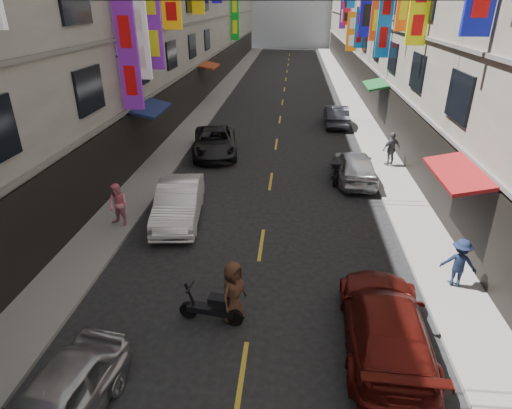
% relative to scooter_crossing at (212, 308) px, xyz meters
% --- Properties ---
extents(sidewalk_left, '(2.00, 90.00, 0.12)m').
position_rel_scooter_crossing_xyz_m(sidewalk_left, '(-4.98, 28.19, -0.38)').
color(sidewalk_left, slate).
rests_on(sidewalk_left, ground).
extents(sidewalk_right, '(2.00, 90.00, 0.12)m').
position_rel_scooter_crossing_xyz_m(sidewalk_right, '(7.02, 28.19, -0.38)').
color(sidewalk_right, slate).
rests_on(sidewalk_right, ground).
extents(street_awnings, '(13.99, 35.20, 0.41)m').
position_rel_scooter_crossing_xyz_m(street_awnings, '(-0.24, 12.19, 2.56)').
color(street_awnings, '#12431A').
rests_on(street_awnings, ground).
extents(lane_markings, '(0.12, 80.20, 0.01)m').
position_rel_scooter_crossing_xyz_m(lane_markings, '(1.02, 25.19, -0.44)').
color(lane_markings, gold).
rests_on(lane_markings, ground).
extents(scooter_crossing, '(1.80, 0.58, 1.14)m').
position_rel_scooter_crossing_xyz_m(scooter_crossing, '(0.00, 0.00, 0.00)').
color(scooter_crossing, black).
rests_on(scooter_crossing, ground).
extents(scooter_far_right, '(0.54, 1.80, 1.14)m').
position_rel_scooter_crossing_xyz_m(scooter_far_right, '(4.11, 10.52, 0.00)').
color(scooter_far_right, black).
rests_on(scooter_far_right, ground).
extents(car_left_near, '(2.11, 4.07, 1.32)m').
position_rel_scooter_crossing_xyz_m(car_left_near, '(-2.51, -3.47, 0.22)').
color(car_left_near, '#BBBABF').
rests_on(car_left_near, ground).
extents(car_left_mid, '(2.14, 4.78, 1.52)m').
position_rel_scooter_crossing_xyz_m(car_left_mid, '(-2.38, 5.86, 0.32)').
color(car_left_mid, white).
rests_on(car_left_mid, ground).
extents(car_left_far, '(3.21, 5.50, 1.44)m').
position_rel_scooter_crossing_xyz_m(car_left_far, '(-2.38, 14.01, 0.28)').
color(car_left_far, black).
rests_on(car_left_far, ground).
extents(car_right_near, '(2.25, 5.08, 1.45)m').
position_rel_scooter_crossing_xyz_m(car_right_near, '(4.45, -0.54, 0.28)').
color(car_right_near, '#5D1510').
rests_on(car_right_near, ground).
extents(car_right_mid, '(1.91, 4.44, 1.49)m').
position_rel_scooter_crossing_xyz_m(car_right_mid, '(5.02, 10.66, 0.30)').
color(car_right_mid, '#B7B8BC').
rests_on(car_right_mid, ground).
extents(car_right_far, '(1.50, 4.28, 1.41)m').
position_rel_scooter_crossing_xyz_m(car_right_far, '(4.95, 20.89, 0.26)').
color(car_right_far, '#292A31').
rests_on(car_right_far, ground).
extents(pedestrian_lfar, '(0.95, 0.79, 1.68)m').
position_rel_scooter_crossing_xyz_m(pedestrian_lfar, '(-4.48, 5.02, 0.52)').
color(pedestrian_lfar, pink).
rests_on(pedestrian_lfar, sidewalk_left).
extents(pedestrian_rnear, '(1.12, 0.82, 1.56)m').
position_rel_scooter_crossing_xyz_m(pedestrian_rnear, '(7.07, 2.15, 0.46)').
color(pedestrian_rnear, '#131D36').
rests_on(pedestrian_rnear, sidewalk_right).
extents(pedestrian_rfar, '(1.19, 1.02, 1.77)m').
position_rel_scooter_crossing_xyz_m(pedestrian_rfar, '(7.12, 12.70, 0.56)').
color(pedestrian_rfar, '#525154').
rests_on(pedestrian_rfar, sidewalk_right).
extents(pedestrian_crossing, '(0.96, 1.08, 1.83)m').
position_rel_scooter_crossing_xyz_m(pedestrian_crossing, '(0.57, 0.14, 0.47)').
color(pedestrian_crossing, '#46291C').
rests_on(pedestrian_crossing, ground).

